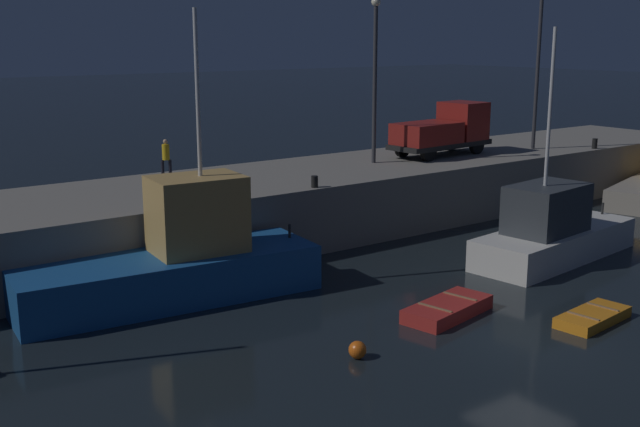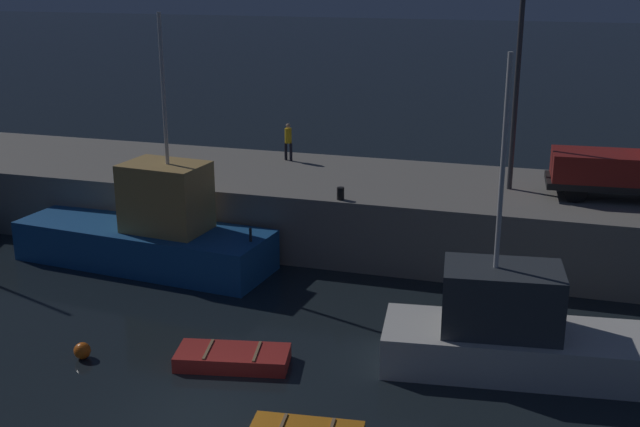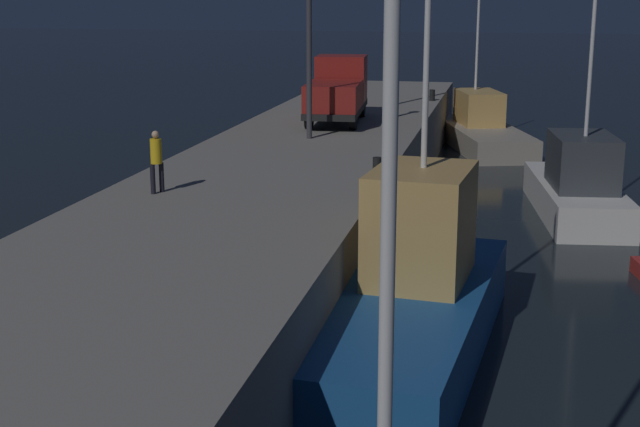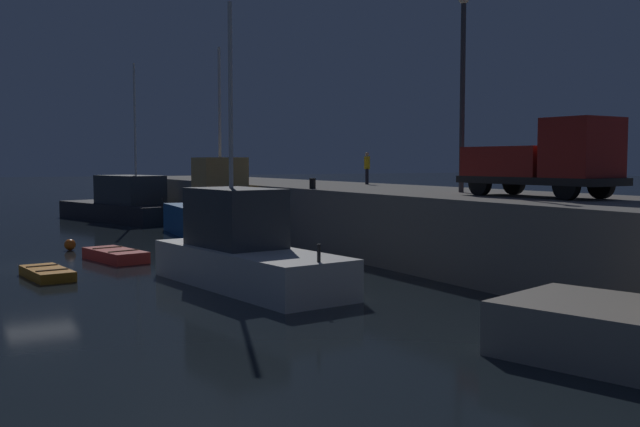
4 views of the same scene
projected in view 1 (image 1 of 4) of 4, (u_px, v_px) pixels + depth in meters
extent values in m
plane|color=black|center=(523.00, 342.00, 22.78)|extent=(320.00, 320.00, 0.00)
cube|color=gray|center=(257.00, 208.00, 34.04)|extent=(58.09, 7.39, 2.75)
cube|color=silver|center=(555.00, 243.00, 31.24)|extent=(8.48, 3.64, 1.22)
cube|color=#33383D|center=(547.00, 209.00, 30.35)|extent=(3.54, 2.47, 1.88)
cylinder|color=silver|center=(550.00, 108.00, 29.32)|extent=(0.14, 0.14, 5.95)
cylinder|color=#262626|center=(603.00, 208.00, 33.57)|extent=(0.10, 0.10, 0.50)
cube|color=#195193|center=(168.00, 278.00, 26.27)|extent=(10.39, 4.15, 1.56)
cube|color=tan|center=(197.00, 214.00, 26.36)|extent=(3.22, 2.42, 2.59)
cylinder|color=silver|center=(198.00, 94.00, 25.54)|extent=(0.14, 0.14, 5.47)
cylinder|color=#262626|center=(290.00, 231.00, 28.35)|extent=(0.10, 0.10, 0.50)
cube|color=#B22823|center=(447.00, 309.00, 24.88)|extent=(3.49, 2.01, 0.45)
cube|color=olive|center=(435.00, 307.00, 24.31)|extent=(0.33, 1.24, 0.04)
cube|color=olive|center=(460.00, 296.00, 25.34)|extent=(0.33, 1.24, 0.04)
cube|color=orange|center=(593.00, 317.00, 24.33)|extent=(2.89, 1.48, 0.34)
cube|color=olive|center=(583.00, 316.00, 23.88)|extent=(0.20, 1.06, 0.04)
cube|color=olive|center=(603.00, 307.00, 24.69)|extent=(0.20, 1.06, 0.04)
sphere|color=orange|center=(357.00, 350.00, 21.59)|extent=(0.50, 0.50, 0.50)
cylinder|color=#38383D|center=(375.00, 86.00, 36.82)|extent=(0.20, 0.20, 7.33)
sphere|color=#F9EFCC|center=(376.00, 2.00, 35.96)|extent=(0.44, 0.44, 0.44)
cylinder|color=#38383D|center=(538.00, 66.00, 41.26)|extent=(0.20, 0.20, 8.79)
cylinder|color=black|center=(451.00, 142.00, 41.65)|extent=(0.92, 0.35, 0.90)
cylinder|color=black|center=(477.00, 145.00, 40.35)|extent=(0.92, 0.35, 0.90)
cylinder|color=black|center=(402.00, 148.00, 39.30)|extent=(0.92, 0.35, 0.90)
cylinder|color=black|center=(429.00, 152.00, 38.00)|extent=(0.92, 0.35, 0.90)
cube|color=black|center=(440.00, 144.00, 39.80)|extent=(5.93, 2.51, 0.25)
cube|color=maroon|center=(463.00, 121.00, 40.65)|extent=(2.00, 2.22, 1.93)
cube|color=maroon|center=(427.00, 133.00, 38.99)|extent=(3.51, 2.33, 1.04)
cylinder|color=black|center=(163.00, 169.00, 33.38)|extent=(0.13, 0.13, 0.81)
cylinder|color=black|center=(170.00, 169.00, 33.44)|extent=(0.13, 0.13, 0.81)
cylinder|color=yellow|center=(166.00, 152.00, 33.25)|extent=(0.41, 0.41, 0.67)
sphere|color=tan|center=(165.00, 142.00, 33.15)|extent=(0.20, 0.20, 0.20)
cylinder|color=black|center=(595.00, 144.00, 42.25)|extent=(0.28, 0.28, 0.55)
cylinder|color=black|center=(315.00, 182.00, 31.46)|extent=(0.28, 0.28, 0.48)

